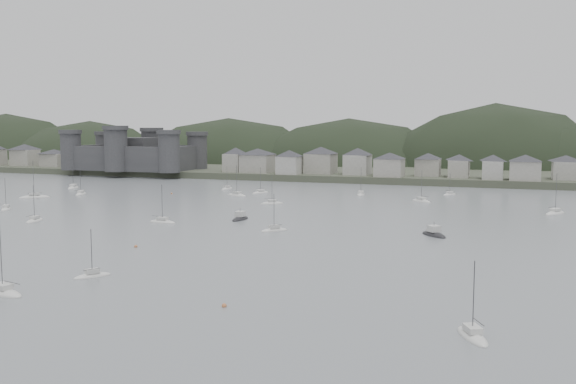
% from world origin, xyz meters
% --- Properties ---
extents(ground, '(900.00, 900.00, 0.00)m').
position_xyz_m(ground, '(0.00, 0.00, 0.00)').
color(ground, slate).
rests_on(ground, ground).
extents(far_shore_land, '(900.00, 250.00, 3.00)m').
position_xyz_m(far_shore_land, '(0.00, 295.00, 1.50)').
color(far_shore_land, '#383D2D').
rests_on(far_shore_land, ground).
extents(forested_ridge, '(851.55, 103.94, 102.57)m').
position_xyz_m(forested_ridge, '(4.83, 269.40, -11.28)').
color(forested_ridge, black).
rests_on(forested_ridge, ground).
extents(castle, '(66.00, 43.00, 20.00)m').
position_xyz_m(castle, '(-120.00, 179.80, 10.96)').
color(castle, '#373739').
rests_on(castle, far_shore_land).
extents(waterfront_town, '(451.48, 28.46, 12.92)m').
position_xyz_m(waterfront_town, '(50.59, 183.34, 8.66)').
color(waterfront_town, gray).
rests_on(waterfront_town, far_shore_land).
extents(moored_fleet, '(259.51, 164.34, 13.75)m').
position_xyz_m(moored_fleet, '(-10.08, 69.17, 0.18)').
color(moored_fleet, silver).
rests_on(moored_fleet, ground).
extents(motor_launch_near, '(7.60, 8.20, 3.96)m').
position_xyz_m(motor_launch_near, '(43.40, 51.23, 0.29)').
color(motor_launch_near, black).
rests_on(motor_launch_near, ground).
extents(motor_launch_far, '(3.07, 7.82, 3.85)m').
position_xyz_m(motor_launch_far, '(-7.57, 58.69, 0.29)').
color(motor_launch_far, black).
rests_on(motor_launch_far, ground).
extents(mooring_buoys, '(181.15, 123.75, 0.70)m').
position_xyz_m(mooring_buoys, '(-5.31, 39.75, 0.15)').
color(mooring_buoys, '#BC6D3E').
rests_on(mooring_buoys, ground).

